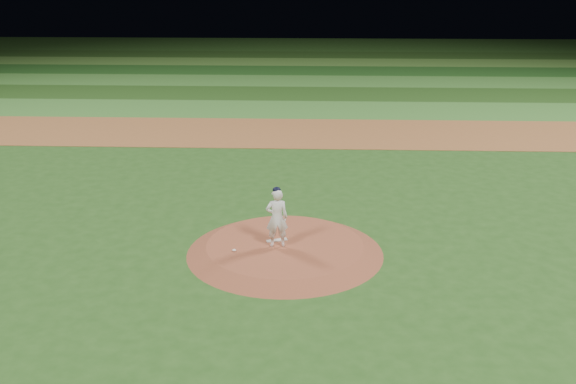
{
  "coord_description": "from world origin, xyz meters",
  "views": [
    {
      "loc": [
        0.78,
        -16.45,
        7.5
      ],
      "look_at": [
        0.0,
        2.0,
        1.1
      ],
      "focal_mm": 40.0,
      "sensor_mm": 36.0,
      "label": 1
    }
  ],
  "objects_px": {
    "pitching_rubber": "(277,240)",
    "rosin_bag": "(234,250)",
    "pitcher_on_mound": "(277,217)",
    "pitchers_mound": "(285,248)"
  },
  "relations": [
    {
      "from": "rosin_bag",
      "to": "pitcher_on_mound",
      "type": "height_order",
      "value": "pitcher_on_mound"
    },
    {
      "from": "pitcher_on_mound",
      "to": "pitching_rubber",
      "type": "bearing_deg",
      "value": 93.74
    },
    {
      "from": "rosin_bag",
      "to": "pitcher_on_mound",
      "type": "relative_size",
      "value": 0.06
    },
    {
      "from": "pitching_rubber",
      "to": "pitcher_on_mound",
      "type": "relative_size",
      "value": 0.35
    },
    {
      "from": "pitching_rubber",
      "to": "rosin_bag",
      "type": "height_order",
      "value": "rosin_bag"
    },
    {
      "from": "pitchers_mound",
      "to": "pitcher_on_mound",
      "type": "relative_size",
      "value": 3.18
    },
    {
      "from": "pitchers_mound",
      "to": "rosin_bag",
      "type": "distance_m",
      "value": 1.47
    },
    {
      "from": "pitchers_mound",
      "to": "rosin_bag",
      "type": "height_order",
      "value": "rosin_bag"
    },
    {
      "from": "rosin_bag",
      "to": "pitcher_on_mound",
      "type": "xyz_separation_m",
      "value": [
        1.15,
        0.4,
        0.82
      ]
    },
    {
      "from": "pitching_rubber",
      "to": "rosin_bag",
      "type": "distance_m",
      "value": 1.36
    }
  ]
}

